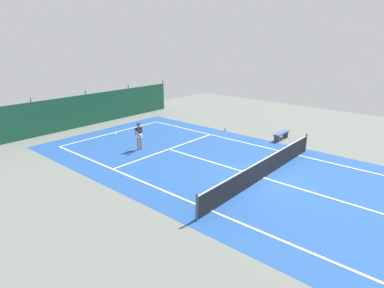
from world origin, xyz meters
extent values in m
plane|color=slate|center=(0.00, 0.00, 0.00)|extent=(36.00, 36.00, 0.00)
cube|color=#1E478C|center=(0.00, 0.00, 0.00)|extent=(11.02, 26.60, 0.01)
cube|color=white|center=(0.00, 11.90, 0.01)|extent=(8.22, 0.10, 0.01)
cube|color=white|center=(-4.11, 0.00, 0.01)|extent=(0.10, 23.80, 0.01)
cube|color=white|center=(4.11, 0.00, 0.01)|extent=(0.10, 23.80, 0.01)
cube|color=white|center=(0.00, 6.40, 0.01)|extent=(8.22, 0.10, 0.01)
cube|color=white|center=(0.00, 0.00, 0.01)|extent=(0.10, 12.80, 0.01)
cube|color=white|center=(0.00, 11.75, 0.01)|extent=(0.10, 0.30, 0.01)
cube|color=black|center=(0.00, 0.00, 0.47)|extent=(9.92, 0.03, 0.95)
cube|color=white|center=(0.00, 0.00, 0.97)|extent=(9.92, 0.04, 0.05)
cylinder|color=#47474C|center=(-5.01, 0.00, 0.55)|extent=(0.10, 0.10, 1.10)
cylinder|color=#47474C|center=(5.01, 0.00, 0.55)|extent=(0.10, 0.10, 1.10)
cube|color=#195138|center=(0.00, 15.09, 1.20)|extent=(16.22, 0.06, 2.40)
cylinder|color=#595B60|center=(-4.05, 15.15, 1.35)|extent=(0.08, 0.08, 2.70)
cylinder|color=#595B60|center=(0.00, 15.15, 1.35)|extent=(0.08, 0.08, 2.70)
cylinder|color=#595B60|center=(4.05, 15.15, 1.35)|extent=(0.08, 0.08, 2.70)
cylinder|color=#595B60|center=(8.11, 15.15, 1.35)|extent=(0.08, 0.08, 2.70)
cube|color=#234C1E|center=(0.00, 15.69, 0.55)|extent=(14.60, 0.70, 1.10)
cylinder|color=#9E7051|center=(-1.09, 7.71, 0.41)|extent=(0.12, 0.12, 0.82)
cylinder|color=#9E7051|center=(-1.29, 7.72, 0.41)|extent=(0.12, 0.12, 0.82)
cylinder|color=white|center=(-1.19, 7.71, 0.90)|extent=(0.40, 0.40, 0.22)
cube|color=#1E232D|center=(-1.19, 7.71, 1.10)|extent=(0.37, 0.22, 0.56)
sphere|color=#9E7051|center=(-1.19, 7.71, 1.53)|extent=(0.22, 0.22, 0.22)
cylinder|color=black|center=(-1.19, 7.71, 1.62)|extent=(0.23, 0.23, 0.04)
cylinder|color=#9E7051|center=(-0.96, 7.70, 1.13)|extent=(0.09, 0.09, 0.58)
cylinder|color=#9E7051|center=(-1.43, 7.60, 1.13)|extent=(0.11, 0.53, 0.41)
cylinder|color=black|center=(-1.49, 7.31, 1.02)|extent=(0.04, 0.28, 0.13)
torus|color=teal|center=(-1.49, 7.31, 1.24)|extent=(0.31, 0.14, 0.29)
sphere|color=#CCDB33|center=(1.28, 2.93, 0.03)|extent=(0.07, 0.07, 0.07)
cube|color=navy|center=(-1.06, 17.50, 0.72)|extent=(2.05, 4.30, 0.80)
cube|color=#2D333D|center=(-1.06, 17.50, 1.40)|extent=(1.64, 1.98, 0.56)
cylinder|color=black|center=(-0.08, 16.25, 0.32)|extent=(0.26, 0.65, 0.64)
cylinder|color=black|center=(-1.88, 16.14, 0.32)|extent=(0.26, 0.65, 0.64)
cylinder|color=black|center=(-0.24, 18.85, 0.32)|extent=(0.26, 0.65, 0.64)
cylinder|color=black|center=(-2.04, 18.74, 0.32)|extent=(0.26, 0.65, 0.64)
cube|color=#335184|center=(6.31, 2.15, 0.45)|extent=(1.60, 0.40, 0.08)
cube|color=#4C4C51|center=(5.66, 2.15, 0.23)|extent=(0.08, 0.36, 0.45)
cube|color=#4C4C51|center=(6.96, 2.15, 0.23)|extent=(0.08, 0.36, 0.45)
cylinder|color=#338CD8|center=(5.54, 6.14, 0.12)|extent=(0.08, 0.08, 0.24)
camera|label=1|loc=(-12.93, -6.59, 6.40)|focal=29.84mm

